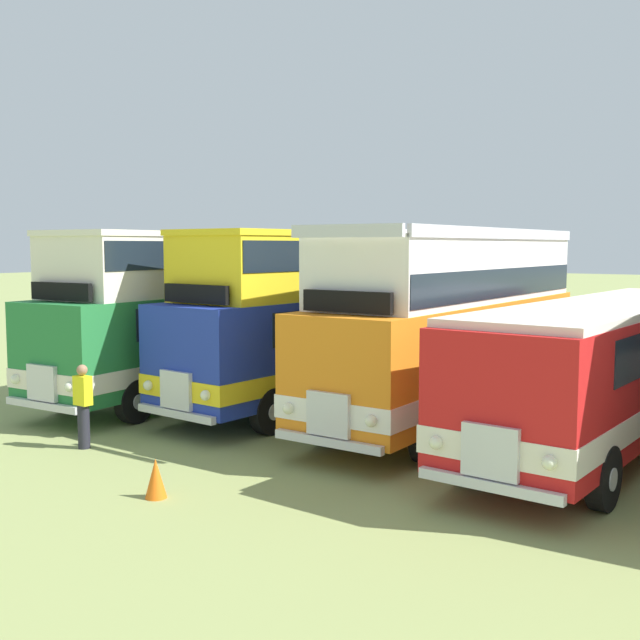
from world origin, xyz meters
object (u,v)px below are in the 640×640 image
object	(u,v)px
bus_first_in_row	(203,305)
cone_mid_row	(156,478)
bus_second_in_row	(322,310)
bus_fourth_in_row	(612,361)
bus_third_in_row	(452,322)
marshal_person	(83,406)

from	to	relation	value
bus_first_in_row	cone_mid_row	world-z (taller)	bus_first_in_row
bus_second_in_row	cone_mid_row	xyz separation A→B (m)	(2.07, -7.82, -2.14)
bus_first_in_row	bus_fourth_in_row	bearing A→B (deg)	2.59
bus_second_in_row	bus_fourth_in_row	world-z (taller)	bus_second_in_row
bus_first_in_row	bus_third_in_row	bearing A→B (deg)	5.16
marshal_person	cone_mid_row	bearing A→B (deg)	-20.73
cone_mid_row	marshal_person	distance (m)	3.80
bus_fourth_in_row	marshal_person	xyz separation A→B (m)	(-8.76, -6.38, -0.87)
bus_first_in_row	cone_mid_row	xyz separation A→B (m)	(5.75, -7.22, -2.14)
bus_second_in_row	cone_mid_row	world-z (taller)	bus_second_in_row
bus_fourth_in_row	cone_mid_row	xyz separation A→B (m)	(-5.24, -7.71, -1.43)
bus_second_in_row	bus_third_in_row	size ratio (longest dim) A/B	0.98
bus_first_in_row	bus_fourth_in_row	size ratio (longest dim) A/B	0.95
bus_fourth_in_row	marshal_person	distance (m)	10.87
marshal_person	bus_first_in_row	bearing A→B (deg)	110.75
bus_third_in_row	cone_mid_row	distance (m)	8.29
bus_second_in_row	bus_third_in_row	world-z (taller)	bus_third_in_row
cone_mid_row	bus_fourth_in_row	bearing A→B (deg)	55.81
bus_first_in_row	bus_fourth_in_row	world-z (taller)	bus_first_in_row
bus_second_in_row	bus_third_in_row	xyz separation A→B (m)	(3.65, 0.06, -0.11)
bus_second_in_row	bus_first_in_row	bearing A→B (deg)	-170.76
bus_third_in_row	marshal_person	xyz separation A→B (m)	(-5.10, -6.55, -1.47)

